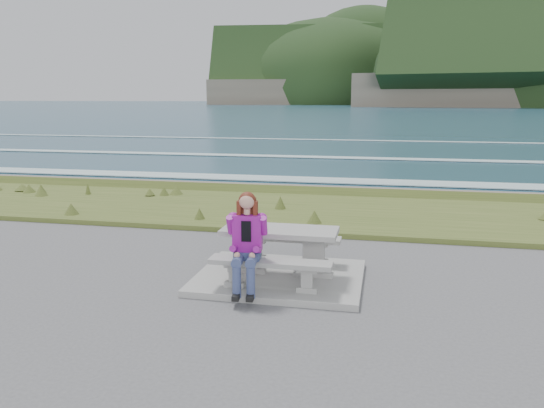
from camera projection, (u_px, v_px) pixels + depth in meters
name	position (u px, v px, depth m)	size (l,w,h in m)	color
concrete_slab	(280.00, 277.00, 8.44)	(2.60, 2.10, 0.10)	gray
picnic_table	(280.00, 239.00, 8.31)	(1.80, 0.75, 0.75)	gray
bench_landward	(270.00, 267.00, 7.69)	(1.80, 0.35, 0.45)	gray
bench_seaward	(288.00, 242.00, 9.03)	(1.80, 0.35, 0.45)	gray
grass_verge	(319.00, 214.00, 13.24)	(160.00, 4.50, 0.22)	#3C4C1C
shore_drop	(331.00, 194.00, 16.02)	(160.00, 0.80, 2.20)	brown
ocean	(359.00, 174.00, 32.85)	(1600.00, 1600.00, 0.09)	navy
seated_woman	(246.00, 256.00, 7.59)	(0.48, 0.76, 1.44)	navy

